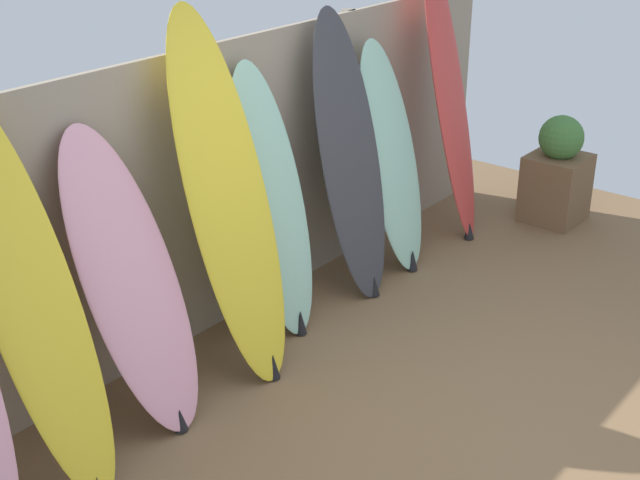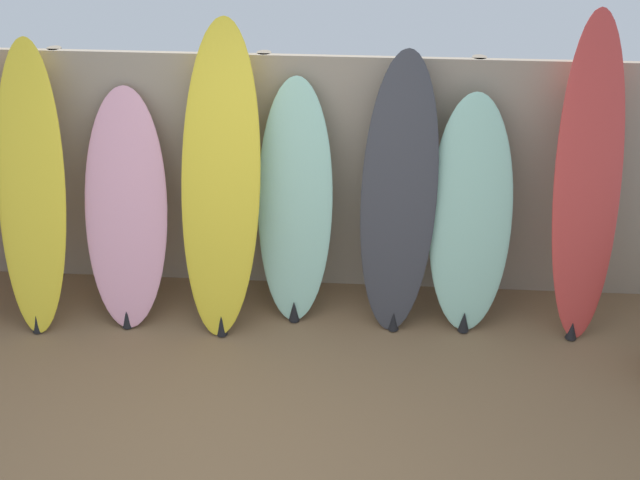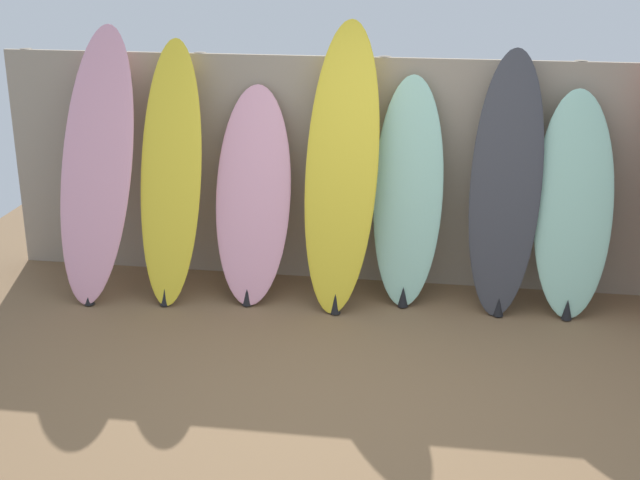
{
  "view_description": "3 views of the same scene",
  "coord_description": "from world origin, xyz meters",
  "px_view_note": "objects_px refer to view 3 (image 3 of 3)",
  "views": [
    {
      "loc": [
        -3.51,
        -1.7,
        2.89
      ],
      "look_at": [
        -0.45,
        0.77,
        1.1
      ],
      "focal_mm": 50.0,
      "sensor_mm": 36.0,
      "label": 1
    },
    {
      "loc": [
        0.75,
        -3.71,
        3.76
      ],
      "look_at": [
        0.46,
        0.79,
        1.09
      ],
      "focal_mm": 50.0,
      "sensor_mm": 36.0,
      "label": 2
    },
    {
      "loc": [
        0.55,
        -4.74,
        2.76
      ],
      "look_at": [
        -0.27,
        0.59,
        0.83
      ],
      "focal_mm": 50.0,
      "sensor_mm": 36.0,
      "label": 3
    }
  ],
  "objects_px": {
    "surfboard_pink_2": "(253,196)",
    "surfboard_yellow_3": "(342,169)",
    "surfboard_seafoam_4": "(408,194)",
    "surfboard_charcoal_5": "(506,186)",
    "surfboard_pink_0": "(97,165)",
    "surfboard_yellow_1": "(171,174)",
    "surfboard_seafoam_6": "(573,206)"
  },
  "relations": [
    {
      "from": "surfboard_yellow_1",
      "to": "surfboard_yellow_3",
      "type": "relative_size",
      "value": 0.92
    },
    {
      "from": "surfboard_pink_0",
      "to": "surfboard_yellow_3",
      "type": "xyz_separation_m",
      "value": [
        1.88,
        0.06,
        0.03
      ]
    },
    {
      "from": "surfboard_pink_0",
      "to": "surfboard_seafoam_4",
      "type": "bearing_deg",
      "value": 4.04
    },
    {
      "from": "surfboard_seafoam_4",
      "to": "surfboard_charcoal_5",
      "type": "bearing_deg",
      "value": -4.18
    },
    {
      "from": "surfboard_yellow_3",
      "to": "surfboard_charcoal_5",
      "type": "bearing_deg",
      "value": 2.88
    },
    {
      "from": "surfboard_pink_2",
      "to": "surfboard_seafoam_4",
      "type": "relative_size",
      "value": 0.94
    },
    {
      "from": "surfboard_seafoam_4",
      "to": "surfboard_yellow_3",
      "type": "bearing_deg",
      "value": -167.11
    },
    {
      "from": "surfboard_pink_2",
      "to": "surfboard_yellow_3",
      "type": "bearing_deg",
      "value": -3.62
    },
    {
      "from": "surfboard_pink_0",
      "to": "surfboard_charcoal_5",
      "type": "height_order",
      "value": "surfboard_pink_0"
    },
    {
      "from": "surfboard_yellow_1",
      "to": "surfboard_charcoal_5",
      "type": "distance_m",
      "value": 2.5
    },
    {
      "from": "surfboard_charcoal_5",
      "to": "surfboard_yellow_1",
      "type": "bearing_deg",
      "value": -177.95
    },
    {
      "from": "surfboard_yellow_1",
      "to": "surfboard_charcoal_5",
      "type": "height_order",
      "value": "surfboard_yellow_1"
    },
    {
      "from": "surfboard_pink_2",
      "to": "surfboard_yellow_3",
      "type": "height_order",
      "value": "surfboard_yellow_3"
    },
    {
      "from": "surfboard_pink_2",
      "to": "surfboard_seafoam_4",
      "type": "height_order",
      "value": "surfboard_seafoam_4"
    },
    {
      "from": "surfboard_yellow_1",
      "to": "surfboard_pink_2",
      "type": "distance_m",
      "value": 0.64
    },
    {
      "from": "surfboard_yellow_3",
      "to": "surfboard_seafoam_6",
      "type": "bearing_deg",
      "value": 2.2
    },
    {
      "from": "surfboard_pink_0",
      "to": "surfboard_charcoal_5",
      "type": "distance_m",
      "value": 3.08
    },
    {
      "from": "surfboard_pink_0",
      "to": "surfboard_seafoam_6",
      "type": "height_order",
      "value": "surfboard_pink_0"
    },
    {
      "from": "surfboard_pink_2",
      "to": "surfboard_yellow_1",
      "type": "bearing_deg",
      "value": -173.28
    },
    {
      "from": "surfboard_yellow_1",
      "to": "surfboard_seafoam_4",
      "type": "xyz_separation_m",
      "value": [
        1.79,
        0.14,
        -0.12
      ]
    },
    {
      "from": "surfboard_yellow_1",
      "to": "surfboard_charcoal_5",
      "type": "xyz_separation_m",
      "value": [
        2.5,
        0.09,
        -0.01
      ]
    },
    {
      "from": "surfboard_yellow_1",
      "to": "surfboard_yellow_3",
      "type": "bearing_deg",
      "value": 1.29
    },
    {
      "from": "surfboard_pink_2",
      "to": "surfboard_charcoal_5",
      "type": "xyz_separation_m",
      "value": [
        1.88,
        0.02,
        0.16
      ]
    },
    {
      "from": "surfboard_seafoam_4",
      "to": "surfboard_charcoal_5",
      "type": "xyz_separation_m",
      "value": [
        0.71,
        -0.05,
        0.11
      ]
    },
    {
      "from": "surfboard_pink_0",
      "to": "surfboard_seafoam_6",
      "type": "distance_m",
      "value": 3.58
    },
    {
      "from": "surfboard_seafoam_4",
      "to": "surfboard_pink_0",
      "type": "bearing_deg",
      "value": -175.96
    },
    {
      "from": "surfboard_yellow_1",
      "to": "surfboard_yellow_3",
      "type": "xyz_separation_m",
      "value": [
        1.3,
        0.03,
        0.08
      ]
    },
    {
      "from": "surfboard_yellow_1",
      "to": "surfboard_seafoam_6",
      "type": "xyz_separation_m",
      "value": [
        2.99,
        0.09,
        -0.14
      ]
    },
    {
      "from": "surfboard_pink_0",
      "to": "surfboard_charcoal_5",
      "type": "bearing_deg",
      "value": 2.15
    },
    {
      "from": "surfboard_pink_0",
      "to": "surfboard_seafoam_4",
      "type": "distance_m",
      "value": 2.38
    },
    {
      "from": "surfboard_yellow_1",
      "to": "surfboard_seafoam_6",
      "type": "bearing_deg",
      "value": 1.8
    },
    {
      "from": "surfboard_yellow_1",
      "to": "surfboard_pink_2",
      "type": "height_order",
      "value": "surfboard_yellow_1"
    }
  ]
}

